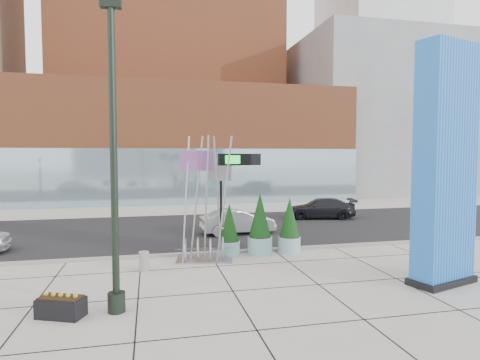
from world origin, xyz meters
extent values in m
plane|color=#9E9991|center=(0.00, 0.00, 0.00)|extent=(160.00, 160.00, 0.00)
cube|color=black|center=(0.00, 10.00, 0.01)|extent=(80.00, 12.00, 0.02)
cube|color=gray|center=(0.00, 4.00, 0.06)|extent=(80.00, 0.30, 0.12)
cube|color=#A95531|center=(1.00, 27.00, 5.50)|extent=(34.00, 10.00, 11.00)
cube|color=#8CA5B2|center=(1.00, 22.20, 2.50)|extent=(34.00, 0.60, 5.00)
cube|color=slate|center=(26.00, 32.00, 9.00)|extent=(20.00, 18.00, 18.00)
cube|color=#B2B7BC|center=(36.00, 48.00, 27.50)|extent=(16.00, 16.00, 55.00)
cube|color=#0B49AC|center=(8.22, -1.81, 4.10)|extent=(2.44, 1.53, 8.19)
cube|color=black|center=(8.22, -1.81, 0.11)|extent=(2.67, 1.76, 0.23)
cylinder|color=black|center=(-2.56, -1.96, 4.49)|extent=(0.20, 0.20, 8.98)
cylinder|color=black|center=(-2.56, -1.96, 0.28)|extent=(0.49, 0.49, 0.56)
cube|color=black|center=(-2.56, -1.96, 8.53)|extent=(0.58, 0.29, 0.25)
cube|color=#A2A3A6|center=(0.60, 3.00, 0.03)|extent=(2.47, 1.52, 0.06)
cylinder|color=#A2A3A6|center=(-0.13, 2.79, 2.63)|extent=(0.08, 0.08, 5.26)
cylinder|color=#A2A3A6|center=(0.29, 3.16, 2.63)|extent=(0.08, 0.08, 5.26)
cylinder|color=#A2A3A6|center=(0.71, 2.89, 2.63)|extent=(0.08, 0.08, 5.26)
cylinder|color=#A2A3A6|center=(1.18, 3.21, 2.63)|extent=(0.08, 0.08, 5.26)
cylinder|color=#A2A3A6|center=(1.44, 2.74, 2.63)|extent=(0.08, 0.08, 5.26)
torus|color=#A2A3A6|center=(-0.18, 2.89, 0.50)|extent=(0.23, 0.96, 0.96)
torus|color=#A2A3A6|center=(0.34, 3.11, 0.50)|extent=(0.23, 0.96, 0.96)
torus|color=#A2A3A6|center=(0.87, 2.89, 0.50)|extent=(0.23, 0.96, 0.96)
torus|color=#A2A3A6|center=(1.39, 3.11, 0.50)|extent=(0.23, 0.96, 0.96)
cube|color=red|center=(0.29, 3.00, 4.20)|extent=(1.37, 0.18, 0.84)
cube|color=#A2A3A6|center=(1.23, 3.11, 3.68)|extent=(1.03, 0.32, 0.63)
cylinder|color=gray|center=(-1.85, 2.00, 0.37)|extent=(0.38, 0.38, 0.75)
cylinder|color=black|center=(1.47, 3.80, 2.22)|extent=(0.11, 0.11, 4.44)
cube|color=black|center=(2.42, 3.80, 4.23)|extent=(2.09, 0.78, 0.53)
cube|color=#19D833|center=(2.00, 3.68, 4.23)|extent=(0.72, 0.23, 0.37)
cylinder|color=#8CB9BD|center=(4.60, 3.60, 0.35)|extent=(1.01, 1.01, 0.71)
cylinder|color=black|center=(4.60, 3.60, 0.71)|extent=(0.93, 0.93, 0.06)
cone|color=black|center=(4.60, 3.60, 1.62)|extent=(0.91, 0.91, 1.82)
cylinder|color=#8CB9BD|center=(3.20, 3.60, 0.39)|extent=(1.10, 1.10, 0.77)
cylinder|color=black|center=(3.20, 3.60, 0.77)|extent=(1.01, 1.01, 0.07)
cone|color=black|center=(3.20, 3.60, 1.76)|extent=(0.99, 0.99, 1.99)
cylinder|color=#8CB9BD|center=(1.80, 3.60, 0.33)|extent=(0.93, 0.93, 0.65)
cylinder|color=black|center=(1.80, 3.60, 0.65)|extent=(0.86, 0.86, 0.06)
cone|color=black|center=(1.80, 3.60, 1.49)|extent=(0.84, 0.84, 1.68)
cube|color=black|center=(-4.02, -2.00, 0.27)|extent=(1.38, 1.05, 0.53)
cube|color=black|center=(-4.02, -2.00, 0.55)|extent=(1.26, 0.93, 0.05)
imported|color=#93969A|center=(3.19, 8.25, 0.69)|extent=(4.26, 1.72, 1.37)
imported|color=black|center=(10.00, 12.31, 0.70)|extent=(5.12, 2.95, 1.40)
camera|label=1|loc=(-1.61, -13.55, 4.44)|focal=30.00mm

